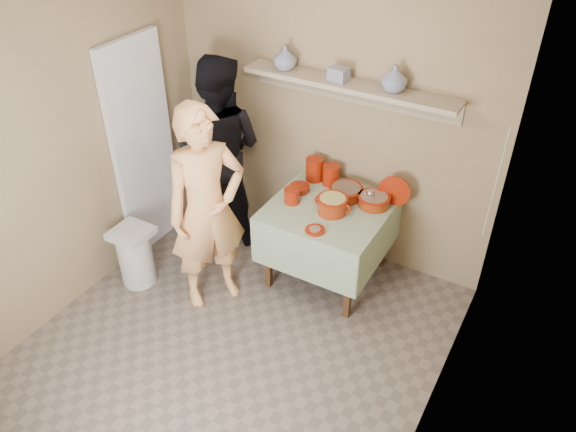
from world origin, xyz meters
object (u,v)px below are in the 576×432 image
Objects in this scene: person_cook at (207,210)px; serving_table at (329,218)px; trash_bin at (136,256)px; person_helper at (219,151)px; cazuela_rice at (332,204)px.

person_cook is 1.84× the size of serving_table.
serving_table reaches higher than trash_bin.
person_cook is 0.95m from person_helper.
person_helper is at bearing 171.62° from cazuela_rice.
serving_table is 1.74× the size of trash_bin.
serving_table is (1.21, -0.11, -0.27)m from person_helper.
person_cook is at bearing -141.23° from cazuela_rice.
cazuela_rice is at bearing -18.89° from person_cook.
person_helper reaches higher than trash_bin.
serving_table is (0.73, 0.71, -0.25)m from person_cook.
person_helper reaches higher than cazuela_rice.
serving_table is at bearing 158.86° from person_helper.
person_cook is 1.01m from cazuela_rice.
person_helper is 1.21m from trash_bin.
person_helper is at bearing 174.59° from serving_table.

